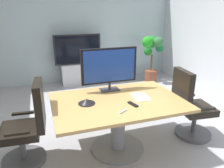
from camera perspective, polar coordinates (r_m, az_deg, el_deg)
The scene contains 12 objects.
ground_plane at distance 3.46m, azimuth 1.12°, elevation -14.56°, with size 7.44×7.44×0.00m, color #99999E.
wall_back_glass_partition at distance 6.02m, azimuth -9.58°, elevation 14.05°, with size 5.49×0.10×2.82m, color #9EB2B7.
conference_table at distance 3.00m, azimuth 1.55°, elevation -7.90°, with size 1.73×1.17×0.76m.
office_chair_left at distance 3.02m, azimuth -21.16°, elevation -11.27°, with size 0.61×0.59×1.09m.
office_chair_right at distance 3.56m, azimuth 19.86°, elevation -6.34°, with size 0.62×0.60×1.09m.
tv_monitor at distance 3.17m, azimuth -0.70°, elevation 4.53°, with size 0.84×0.18×0.64m.
wall_display_unit at distance 5.84m, azimuth -8.78°, elevation 4.28°, with size 1.20×0.36×1.31m.
potted_plant at distance 6.03m, azimuth 10.51°, elevation 8.26°, with size 0.68×0.62×1.25m.
conference_phone at distance 2.82m, azimuth -6.68°, elevation -4.58°, with size 0.22×0.22×0.07m.
remote_control at distance 2.79m, azimuth 5.51°, elevation -5.32°, with size 0.05×0.17×0.02m, color black.
whiteboard_marker at distance 2.59m, azimuth 2.87°, elevation -7.21°, with size 0.13×0.02×0.02m, color silver.
paper_notepad at distance 3.04m, azimuth 7.51°, elevation -3.37°, with size 0.21×0.30×0.01m, color white.
Camera 1 is at (-0.99, -2.70, 1.92)m, focal length 34.80 mm.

